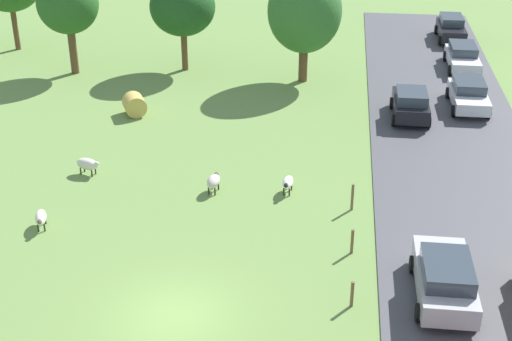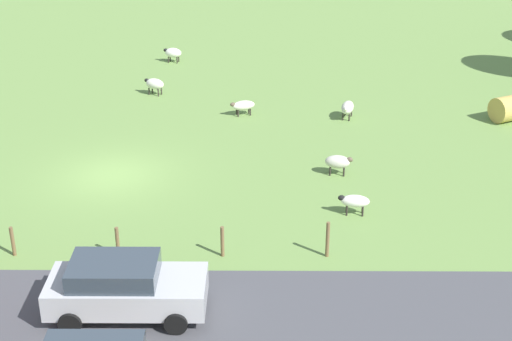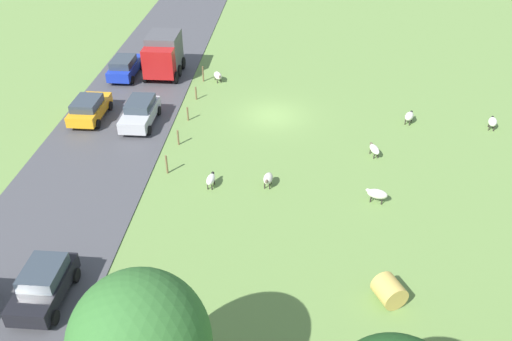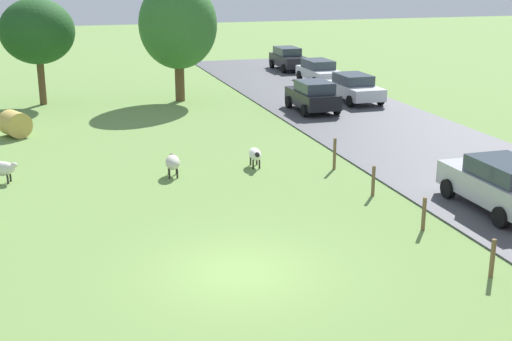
{
  "view_description": "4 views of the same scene",
  "coord_description": "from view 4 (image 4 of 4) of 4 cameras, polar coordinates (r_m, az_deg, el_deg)",
  "views": [
    {
      "loc": [
        5.08,
        -19.63,
        15.9
      ],
      "look_at": [
        1.75,
        8.76,
        1.22
      ],
      "focal_mm": 51.59,
      "sensor_mm": 36.0,
      "label": 1
    },
    {
      "loc": [
        27.02,
        5.78,
        12.89
      ],
      "look_at": [
        2.03,
        5.63,
        1.19
      ],
      "focal_mm": 53.54,
      "sensor_mm": 36.0,
      "label": 2
    },
    {
      "loc": [
        -1.44,
        33.7,
        17.82
      ],
      "look_at": [
        0.53,
        8.89,
        1.12
      ],
      "focal_mm": 36.84,
      "sensor_mm": 36.0,
      "label": 3
    },
    {
      "loc": [
        -4.29,
        -15.58,
        7.53
      ],
      "look_at": [
        2.4,
        6.56,
        0.64
      ],
      "focal_mm": 48.15,
      "sensor_mm": 36.0,
      "label": 4
    }
  ],
  "objects": [
    {
      "name": "tree_0",
      "position": [
        39.99,
        -6.5,
        11.92
      ],
      "size": [
        4.45,
        4.45,
        6.89
      ],
      "color": "brown",
      "rests_on": "ground_plane"
    },
    {
      "name": "car_4",
      "position": [
        52.27,
        2.69,
        9.29
      ],
      "size": [
        1.94,
        4.22,
        1.66
      ],
      "color": "black",
      "rests_on": "road_strip"
    },
    {
      "name": "hay_bale_0",
      "position": [
        33.47,
        -19.39,
        3.66
      ],
      "size": [
        1.6,
        1.62,
        1.18
      ],
      "primitive_type": "cylinder",
      "rotation": [
        1.57,
        0.0,
        0.45
      ],
      "color": "tan",
      "rests_on": "ground_plane"
    },
    {
      "name": "fence_post_4",
      "position": [
        26.57,
        6.54,
        1.39
      ],
      "size": [
        0.12,
        0.12,
        1.24
      ],
      "primitive_type": "cylinder",
      "color": "brown",
      "rests_on": "ground_plane"
    },
    {
      "name": "sheep_1",
      "position": [
        26.43,
        -20.51,
        0.14
      ],
      "size": [
        1.27,
        0.83,
        0.81
      ],
      "color": "silver",
      "rests_on": "ground_plane"
    },
    {
      "name": "fence_post_1",
      "position": [
        18.32,
        19.05,
        -6.91
      ],
      "size": [
        0.12,
        0.12,
        1.02
      ],
      "primitive_type": "cylinder",
      "color": "brown",
      "rests_on": "ground_plane"
    },
    {
      "name": "sheep_3",
      "position": [
        25.72,
        -6.94,
        0.68
      ],
      "size": [
        0.65,
        1.12,
        0.81
      ],
      "color": "beige",
      "rests_on": "ground_plane"
    },
    {
      "name": "fence_post_2",
      "position": [
        20.91,
        13.77,
        -3.53
      ],
      "size": [
        0.12,
        0.12,
        1.02
      ],
      "primitive_type": "cylinder",
      "color": "brown",
      "rests_on": "ground_plane"
    },
    {
      "name": "sheep_0",
      "position": [
        26.72,
        -0.08,
        1.36
      ],
      "size": [
        0.55,
        1.15,
        0.75
      ],
      "color": "white",
      "rests_on": "ground_plane"
    },
    {
      "name": "car_3",
      "position": [
        36.98,
        4.74,
        6.21
      ],
      "size": [
        2.03,
        3.81,
        1.65
      ],
      "color": "black",
      "rests_on": "road_strip"
    },
    {
      "name": "car_0",
      "position": [
        40.12,
        8.19,
        6.85
      ],
      "size": [
        2.09,
        4.29,
        1.54
      ],
      "color": "silver",
      "rests_on": "road_strip"
    },
    {
      "name": "ground_plane",
      "position": [
        17.83,
        -1.31,
        -8.4
      ],
      "size": [
        160.0,
        160.0,
        0.0
      ],
      "primitive_type": "plane",
      "color": "#6B8E47"
    },
    {
      "name": "car_5",
      "position": [
        23.09,
        19.72,
        -1.04
      ],
      "size": [
        2.1,
        4.42,
        1.67
      ],
      "color": "#B7B7BC",
      "rests_on": "road_strip"
    },
    {
      "name": "tree_2",
      "position": [
        40.56,
        -17.72,
        10.94
      ],
      "size": [
        4.09,
        4.09,
        5.91
      ],
      "color": "brown",
      "rests_on": "ground_plane"
    },
    {
      "name": "fence_post_3",
      "position": [
        23.68,
        9.72,
        -0.86
      ],
      "size": [
        0.12,
        0.12,
        1.06
      ],
      "primitive_type": "cylinder",
      "color": "brown",
      "rests_on": "ground_plane"
    },
    {
      "name": "car_6",
      "position": [
        46.53,
        5.27,
        8.24
      ],
      "size": [
        2.03,
        4.41,
        1.49
      ],
      "color": "silver",
      "rests_on": "road_strip"
    }
  ]
}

